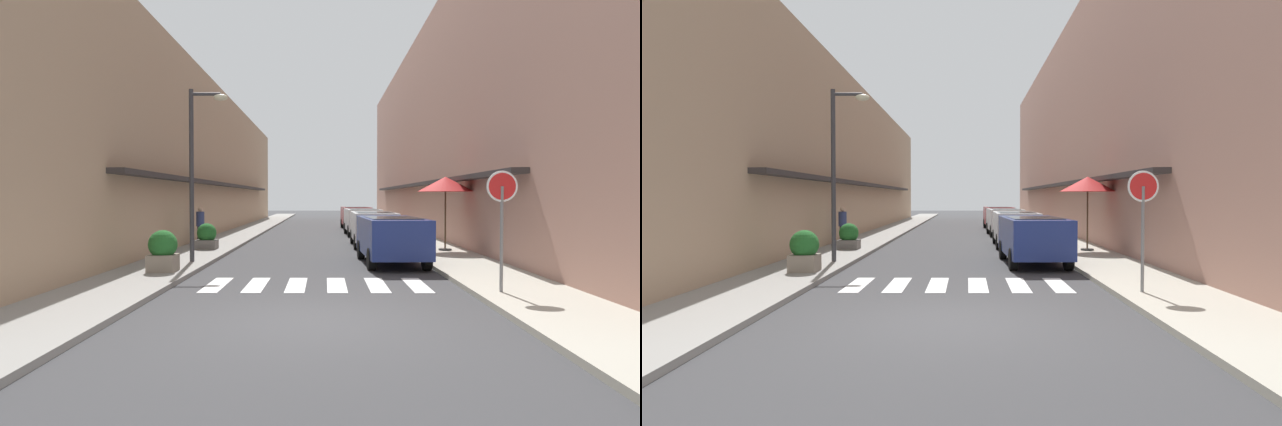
{
  "view_description": "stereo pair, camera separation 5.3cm",
  "coord_description": "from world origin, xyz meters",
  "views": [
    {
      "loc": [
        0.18,
        -8.98,
        2.08
      ],
      "look_at": [
        0.03,
        10.48,
        1.52
      ],
      "focal_mm": 30.34,
      "sensor_mm": 36.0,
      "label": 1
    },
    {
      "loc": [
        0.23,
        -8.98,
        2.08
      ],
      "look_at": [
        0.03,
        10.48,
        1.52
      ],
      "focal_mm": 30.34,
      "sensor_mm": 36.0,
      "label": 2
    }
  ],
  "objects": [
    {
      "name": "ground_plane",
      "position": [
        0.0,
        20.61,
        0.0
      ],
      "size": [
        113.35,
        113.35,
        0.0
      ],
      "primitive_type": "plane",
      "color": "#38383A"
    },
    {
      "name": "sidewalk_left",
      "position": [
        -4.46,
        20.61,
        0.06
      ],
      "size": [
        2.27,
        72.13,
        0.12
      ],
      "primitive_type": "cube",
      "color": "gray",
      "rests_on": "ground_plane"
    },
    {
      "name": "sidewalk_right",
      "position": [
        4.46,
        20.61,
        0.06
      ],
      "size": [
        2.27,
        72.13,
        0.12
      ],
      "primitive_type": "cube",
      "color": "#ADA899",
      "rests_on": "ground_plane"
    },
    {
      "name": "building_row_left",
      "position": [
        -8.09,
        22.19,
        4.09
      ],
      "size": [
        5.5,
        48.37,
        8.19
      ],
      "color": "tan",
      "rests_on": "ground_plane"
    },
    {
      "name": "building_row_right",
      "position": [
        8.09,
        22.19,
        5.75
      ],
      "size": [
        5.5,
        48.37,
        11.5
      ],
      "color": "#A87A6B",
      "rests_on": "ground_plane"
    },
    {
      "name": "crosswalk",
      "position": [
        -0.0,
        3.77,
        0.01
      ],
      "size": [
        5.2,
        2.2,
        0.01
      ],
      "color": "silver",
      "rests_on": "ground_plane"
    },
    {
      "name": "parked_car_near",
      "position": [
        2.27,
        7.79,
        0.92
      ],
      "size": [
        1.94,
        4.4,
        1.47
      ],
      "color": "navy",
      "rests_on": "ground_plane"
    },
    {
      "name": "parked_car_mid",
      "position": [
        2.27,
        13.93,
        0.92
      ],
      "size": [
        1.81,
        4.28,
        1.47
      ],
      "color": "silver",
      "rests_on": "ground_plane"
    },
    {
      "name": "parked_car_far",
      "position": [
        2.27,
        20.6,
        0.92
      ],
      "size": [
        1.9,
        4.25,
        1.47
      ],
      "color": "silver",
      "rests_on": "ground_plane"
    },
    {
      "name": "parked_car_distant",
      "position": [
        2.27,
        26.71,
        0.92
      ],
      "size": [
        1.93,
        3.97,
        1.47
      ],
      "color": "maroon",
      "rests_on": "ground_plane"
    },
    {
      "name": "round_street_sign",
      "position": [
        3.86,
        2.21,
        2.05
      ],
      "size": [
        0.65,
        0.07,
        2.52
      ],
      "color": "slate",
      "rests_on": "sidewalk_right"
    },
    {
      "name": "street_lamp",
      "position": [
        -3.69,
        7.52,
        3.34
      ],
      "size": [
        1.19,
        0.28,
        5.26
      ],
      "color": "#38383D",
      "rests_on": "sidewalk_left"
    },
    {
      "name": "cafe_umbrella",
      "position": [
        4.68,
        11.08,
        2.56
      ],
      "size": [
        2.07,
        2.07,
        2.74
      ],
      "color": "#262626",
      "rests_on": "sidewalk_right"
    },
    {
      "name": "planter_corner",
      "position": [
        -4.1,
        5.27,
        0.67
      ],
      "size": [
        0.76,
        0.76,
        1.1
      ],
      "color": "gray",
      "rests_on": "sidewalk_left"
    },
    {
      "name": "planter_midblock",
      "position": [
        -4.31,
        11.56,
        0.58
      ],
      "size": [
        0.77,
        0.77,
        0.98
      ],
      "color": "slate",
      "rests_on": "sidewalk_left"
    },
    {
      "name": "pedestrian_walking_near",
      "position": [
        -5.03,
        13.66,
        0.94
      ],
      "size": [
        0.34,
        0.34,
        1.57
      ],
      "rotation": [
        0.0,
        0.0,
        3.84
      ],
      "color": "#282B33",
      "rests_on": "sidewalk_left"
    }
  ]
}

